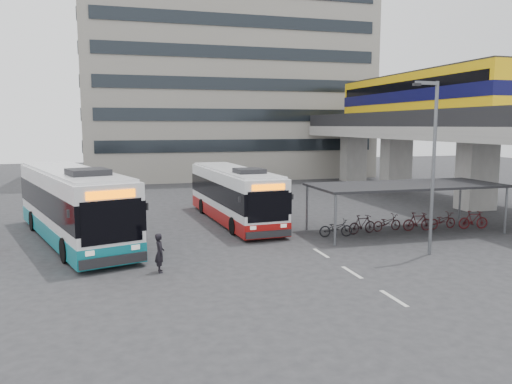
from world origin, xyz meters
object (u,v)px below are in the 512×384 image
object	(u,v)px
pedestrian	(160,253)
lamp_post	(432,158)
bus_teal	(73,205)
bus_main	(234,195)

from	to	relation	value
pedestrian	lamp_post	world-z (taller)	lamp_post
lamp_post	pedestrian	bearing A→B (deg)	171.13
bus_teal	pedestrian	xyz separation A→B (m)	(3.60, -6.57, -0.98)
bus_teal	lamp_post	bearing A→B (deg)	-42.53
bus_teal	lamp_post	xyz separation A→B (m)	(15.06, -7.04, 2.49)
bus_main	pedestrian	bearing A→B (deg)	-122.78
pedestrian	bus_teal	bearing A→B (deg)	25.53
bus_teal	pedestrian	world-z (taller)	bus_teal
pedestrian	lamp_post	size ratio (longest dim) A/B	0.20
bus_main	lamp_post	xyz separation A→B (m)	(6.40, -9.72, 2.68)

